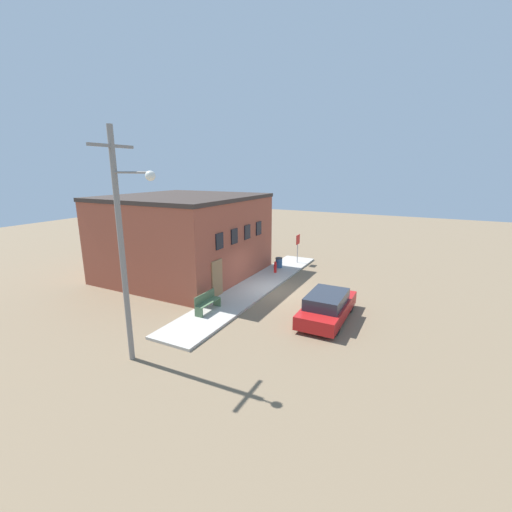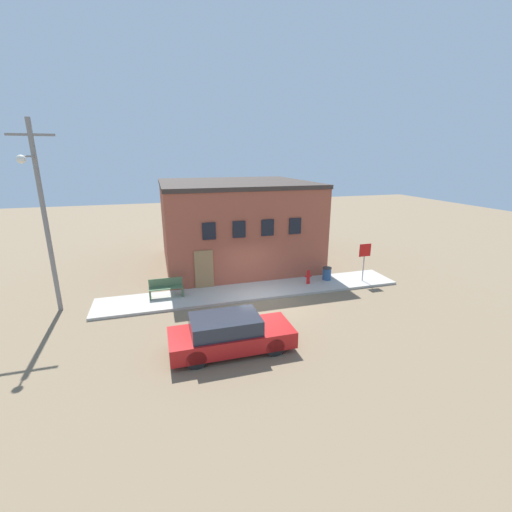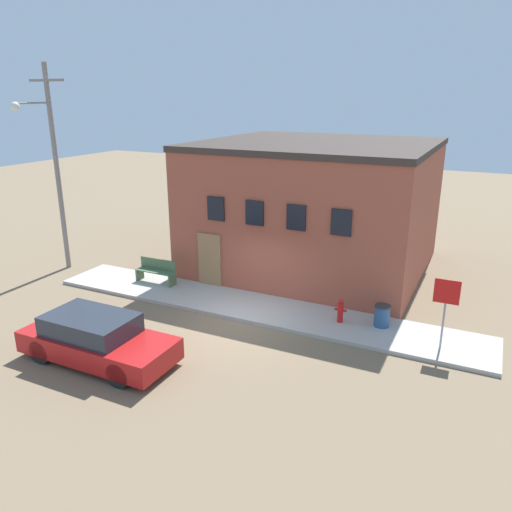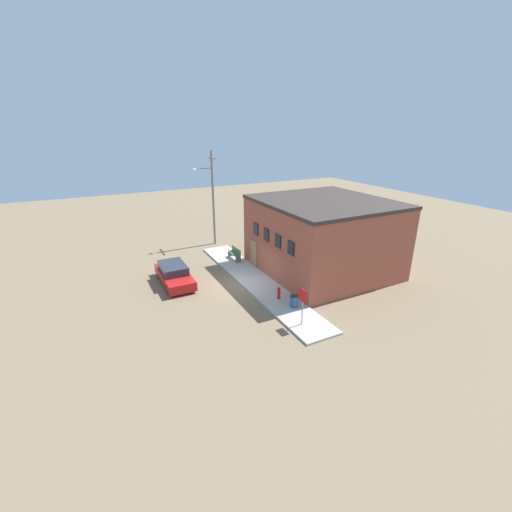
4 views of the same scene
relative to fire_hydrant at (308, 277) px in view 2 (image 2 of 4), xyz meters
name	(u,v)px [view 2 (image 2 of 4)]	position (x,y,z in m)	size (l,w,h in m)	color
ground_plane	(261,301)	(-3.13, -1.23, -0.53)	(80.00, 80.00, 0.00)	#7A664C
sidewalk	(254,291)	(-3.13, -0.06, -0.46)	(15.98, 2.33, 0.13)	#B2ADA3
brick_building	(235,223)	(-2.85, 5.44, 2.18)	(9.28, 8.81, 5.42)	#9E4C38
fire_hydrant	(308,277)	(0.00, 0.00, 0.00)	(0.40, 0.19, 0.80)	red
stop_sign	(365,255)	(3.19, -0.43, 1.12)	(0.72, 0.06, 2.16)	gray
bench	(166,288)	(-7.63, 0.34, 0.07)	(1.66, 0.44, 0.94)	#4C6B47
trash_bin	(327,273)	(1.30, 0.29, -0.03)	(0.51, 0.51, 0.73)	#2D517F
utility_pole	(43,212)	(-12.49, 0.28, 4.13)	(1.80, 1.86, 8.47)	gray
parked_car	(230,334)	(-5.57, -5.21, 0.14)	(4.55, 1.84, 1.37)	black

